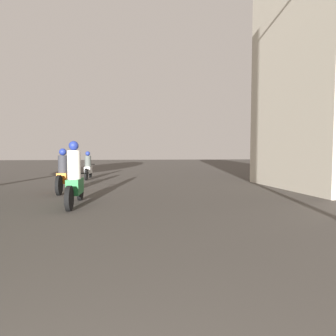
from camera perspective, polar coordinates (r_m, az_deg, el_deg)
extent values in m
cylinder|color=black|center=(7.87, -18.58, -4.55)|extent=(0.10, 0.59, 0.59)
cylinder|color=black|center=(6.48, -20.72, -6.20)|extent=(0.10, 0.59, 0.59)
cube|color=#1E6B33|center=(7.15, -19.57, -3.75)|extent=(0.30, 0.83, 0.39)
cylinder|color=black|center=(7.57, -18.96, -1.12)|extent=(0.60, 0.04, 0.04)
cylinder|color=silver|center=(7.02, -19.78, 0.67)|extent=(0.32, 0.32, 0.72)
sphere|color=navy|center=(7.02, -19.85, 4.58)|extent=(0.24, 0.24, 0.24)
cylinder|color=black|center=(10.33, -20.88, -2.64)|extent=(0.10, 0.65, 0.65)
cylinder|color=black|center=(9.04, -22.63, -3.47)|extent=(0.10, 0.65, 0.65)
cube|color=orange|center=(9.67, -21.72, -1.97)|extent=(0.30, 0.79, 0.36)
cylinder|color=black|center=(10.07, -21.20, -0.18)|extent=(0.60, 0.04, 0.04)
cylinder|color=#2D2D33|center=(9.56, -21.88, 0.79)|extent=(0.32, 0.32, 0.58)
sphere|color=navy|center=(9.56, -21.93, 3.26)|extent=(0.24, 0.24, 0.24)
cylinder|color=black|center=(15.25, -16.56, -0.88)|extent=(0.10, 0.60, 0.60)
cylinder|color=black|center=(13.77, -17.39, -1.31)|extent=(0.10, 0.60, 0.60)
cube|color=silver|center=(14.50, -16.96, -0.39)|extent=(0.30, 0.90, 0.35)
cylinder|color=black|center=(14.96, -16.72, 0.78)|extent=(0.60, 0.04, 0.04)
cylinder|color=#4C514C|center=(14.39, -17.04, 1.42)|extent=(0.32, 0.32, 0.57)
sphere|color=navy|center=(14.38, -17.07, 3.03)|extent=(0.24, 0.24, 0.24)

